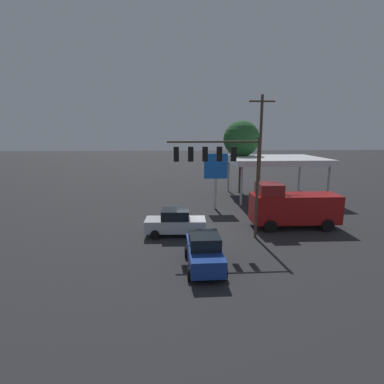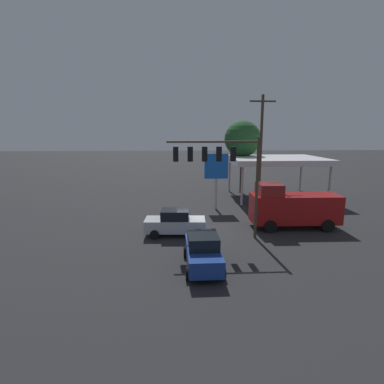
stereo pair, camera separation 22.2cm
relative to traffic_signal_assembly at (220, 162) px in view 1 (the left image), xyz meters
name	(u,v)px [view 1 (the left image)]	position (x,y,z in m)	size (l,w,h in m)	color
ground_plane	(194,231)	(1.71, -1.62, -5.46)	(200.00, 200.00, 0.00)	#262628
traffic_signal_assembly	(220,162)	(0.00, 0.00, 0.00)	(6.35, 0.43, 7.14)	#473828
utility_pole	(260,151)	(-5.00, -7.74, 0.25)	(2.40, 0.26, 10.84)	#473828
gas_station_canopy	(275,160)	(-8.41, -13.39, -1.16)	(10.45, 8.63, 4.64)	silver
price_sign	(216,169)	(-0.88, -8.28, -1.50)	(2.29, 0.27, 5.45)	#B7B7BC
delivery_truck	(292,207)	(-6.13, -2.10, -3.77)	(6.84, 2.66, 3.58)	maroon
sedan_far	(175,222)	(3.10, -0.88, -4.51)	(4.49, 2.24, 1.93)	silver
sedan_waiting	(204,251)	(1.53, 4.60, -4.51)	(2.09, 4.42, 1.93)	navy
street_tree	(241,139)	(-5.08, -16.08, 1.17)	(4.37, 4.37, 8.85)	#4C331E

